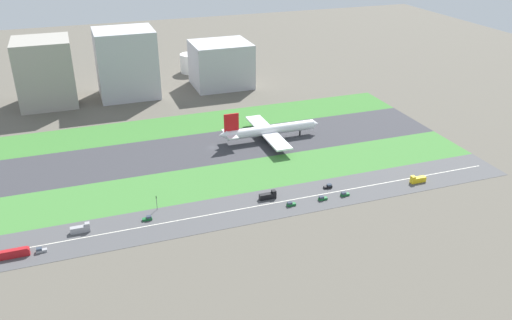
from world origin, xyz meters
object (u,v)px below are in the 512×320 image
Objects in this scene: car_0 at (345,194)px; car_3 at (328,186)px; truck_1 at (268,196)px; terminal_building at (45,72)px; hangar_building at (126,63)px; airliner at (268,130)px; fuel_tank_west at (192,63)px; car_1 at (148,218)px; office_tower at (221,64)px; truck_2 at (81,229)px; traffic_light at (157,202)px; bus_0 at (14,253)px; car_2 at (291,204)px; truck_0 at (418,180)px; car_5 at (41,250)px; car_4 at (322,198)px.

car_0 is 1.00× the size of car_3.
terminal_building is (-100.14, 182.00, 21.74)m from truck_1.
airliner is at bearing -58.78° from hangar_building.
fuel_tank_west reaches higher than truck_1.
office_tower is at bearing 64.26° from car_1.
traffic_light is (34.90, 7.99, 2.62)m from truck_2.
fuel_tank_west is at bearing 65.51° from truck_2.
truck_1 is 1.17× the size of traffic_light.
car_0 is 10.78m from car_3.
truck_1 is at bearing -175.01° from bus_0.
car_0 is 238.05m from fuel_tank_west.
car_2 is 0.52× the size of truck_2.
truck_2 reaches higher than car_3.
truck_0 is (193.50, -0.00, -0.15)m from bus_0.
car_0 is 151.14m from bus_0.
terminal_building is at bearing -54.52° from car_0.
car_1 is at bearing -169.81° from bus_0.
car_5 is 1.00× the size of car_0.
airliner is at bearing 30.90° from truck_2.
car_0 is 0.10× the size of office_tower.
office_tower is at bearing -96.28° from car_2.
car_1 is 0.61× the size of traffic_light.
car_1 is at bearing -115.74° from office_tower.
terminal_building is 0.94× the size of hangar_building.
traffic_light is (-78.73, -60.01, -1.94)m from airliner.
car_0 is 0.23× the size of fuel_tank_west.
car_2 is 0.09× the size of terminal_building.
office_tower is at bearing 0.00° from terminal_building.
car_4 is at bearing -90.80° from airliner.
truck_1 is at bearing -93.89° from fuel_tank_west.
car_0 is at bearing -54.52° from terminal_building.
car_5 is at bearing -148.80° from truck_2.
hangar_building is at bearing 180.00° from office_tower.
office_tower reaches higher than car_3.
airliner is 14.77× the size of car_0.
terminal_building is (4.34, 192.00, 22.49)m from car_5.
car_4 is at bearing -5.08° from truck_2.
car_3 is (137.15, 10.00, 0.00)m from car_5.
airliner is 1.46× the size of office_tower.
car_2 is (-16.74, 0.00, 0.00)m from car_4.
traffic_light is (5.73, 7.99, 3.37)m from car_1.
car_0 is 0.09× the size of terminal_building.
hangar_building is at bearing -67.35° from car_0.
truck_0 is (71.23, -0.00, 0.75)m from car_2.
car_4 is 12.12m from car_0.
car_4 is at bearing -180.00° from car_2.
car_1 is at bearing 180.00° from truck_1.
truck_0 is at bearing -180.00° from car_5.
hangar_building reaches higher than car_4.
truck_2 is at bearing -167.10° from traffic_light.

